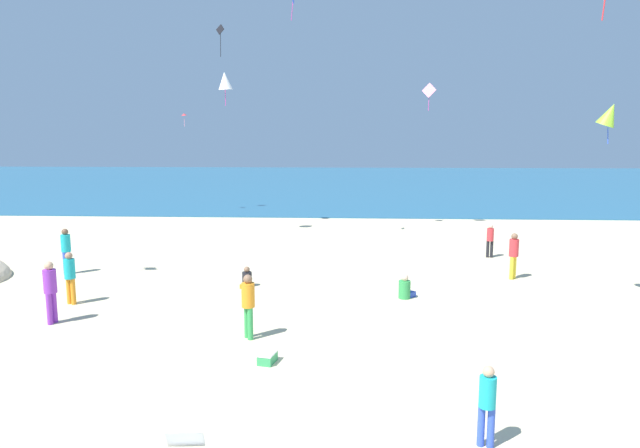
% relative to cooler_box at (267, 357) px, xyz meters
% --- Properties ---
extents(ground_plane, '(120.00, 120.00, 0.00)m').
position_rel_cooler_box_xyz_m(ground_plane, '(1.01, 8.22, -0.13)').
color(ground_plane, beige).
extents(ocean_water, '(120.00, 60.00, 0.05)m').
position_rel_cooler_box_xyz_m(ocean_water, '(1.01, 53.20, -0.10)').
color(ocean_water, '#236084').
rests_on(ocean_water, ground_plane).
extents(cooler_box, '(0.44, 0.57, 0.25)m').
position_rel_cooler_box_xyz_m(cooler_box, '(0.00, 0.00, 0.00)').
color(cooler_box, '#339956').
rests_on(cooler_box, ground_plane).
extents(person_0, '(0.46, 0.46, 1.66)m').
position_rel_cooler_box_xyz_m(person_0, '(-0.70, 1.53, 0.83)').
color(person_0, green).
rests_on(person_0, ground_plane).
extents(person_1, '(0.32, 0.32, 1.44)m').
position_rel_cooler_box_xyz_m(person_1, '(7.78, 11.80, 0.70)').
color(person_1, black).
rests_on(person_1, ground_plane).
extents(person_2, '(0.42, 0.42, 1.62)m').
position_rel_cooler_box_xyz_m(person_2, '(-6.65, 4.21, 0.81)').
color(person_2, orange).
rests_on(person_2, ground_plane).
extents(person_3, '(0.47, 0.47, 1.67)m').
position_rel_cooler_box_xyz_m(person_3, '(7.71, 8.10, 0.84)').
color(person_3, yellow).
rests_on(person_3, ground_plane).
extents(person_4, '(0.66, 0.69, 0.79)m').
position_rel_cooler_box_xyz_m(person_4, '(3.61, 5.41, 0.16)').
color(person_4, green).
rests_on(person_4, ground_plane).
extents(person_5, '(0.42, 0.42, 1.71)m').
position_rel_cooler_box_xyz_m(person_5, '(-8.69, 7.97, 0.86)').
color(person_5, blue).
rests_on(person_5, ground_plane).
extents(person_6, '(0.38, 0.59, 0.69)m').
position_rel_cooler_box_xyz_m(person_6, '(-1.67, 6.52, 0.13)').
color(person_6, black).
rests_on(person_6, ground_plane).
extents(person_7, '(0.40, 0.40, 1.74)m').
position_rel_cooler_box_xyz_m(person_7, '(-6.29, 2.41, 0.88)').
color(person_7, purple).
rests_on(person_7, ground_plane).
extents(person_8, '(0.35, 0.35, 1.40)m').
position_rel_cooler_box_xyz_m(person_8, '(4.10, -3.29, 0.68)').
color(person_8, blue).
rests_on(person_8, ground_plane).
extents(kite_black, '(0.50, 0.33, 1.67)m').
position_rel_cooler_box_xyz_m(kite_black, '(-5.03, 18.36, 10.40)').
color(kite_black, black).
extents(kite_lime, '(0.89, 0.82, 1.23)m').
position_rel_cooler_box_xyz_m(kite_lime, '(9.29, 4.91, 5.57)').
color(kite_lime, '#99DB33').
extents(kite_red, '(0.47, 0.49, 0.86)m').
position_rel_cooler_box_xyz_m(kite_red, '(-9.11, 25.12, 6.40)').
color(kite_red, red).
extents(kite_pink, '(0.74, 0.43, 1.50)m').
position_rel_cooler_box_xyz_m(kite_pink, '(6.07, 19.49, 7.41)').
color(kite_pink, pink).
extents(kite_white, '(1.02, 1.05, 1.67)m').
position_rel_cooler_box_xyz_m(kite_white, '(-4.43, 16.51, 7.72)').
color(kite_white, white).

